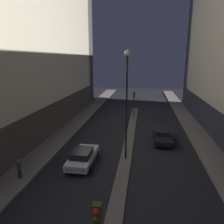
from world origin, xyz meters
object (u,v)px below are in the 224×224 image
at_px(car_right_lane, 162,136).
at_px(pedestrian_on_left_sidewalk, 19,168).
at_px(traffic_light_mid, 134,99).
at_px(car_left_lane, 83,156).
at_px(street_lamp, 127,87).

distance_m(car_right_lane, pedestrian_on_left_sidewalk, 14.99).
relative_size(traffic_light_mid, car_left_lane, 0.88).
distance_m(car_left_lane, car_right_lane, 9.81).
relative_size(car_right_lane, pedestrian_on_left_sidewalk, 3.09).
relative_size(street_lamp, car_right_lane, 2.07).
height_order(car_right_lane, pedestrian_on_left_sidewalk, pedestrian_on_left_sidewalk).
distance_m(street_lamp, pedestrian_on_left_sidewalk, 10.74).
xyz_separation_m(traffic_light_mid, street_lamp, (0.00, -14.38, 3.61)).
height_order(street_lamp, pedestrian_on_left_sidewalk, street_lamp).
bearing_deg(car_left_lane, pedestrian_on_left_sidewalk, -141.92).
relative_size(street_lamp, car_left_lane, 2.07).
xyz_separation_m(traffic_light_mid, car_left_lane, (-3.68, -15.82, -2.44)).
xyz_separation_m(street_lamp, car_left_lane, (-3.68, -1.45, -6.05)).
bearing_deg(traffic_light_mid, car_right_lane, -68.49).
relative_size(traffic_light_mid, pedestrian_on_left_sidewalk, 2.73).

